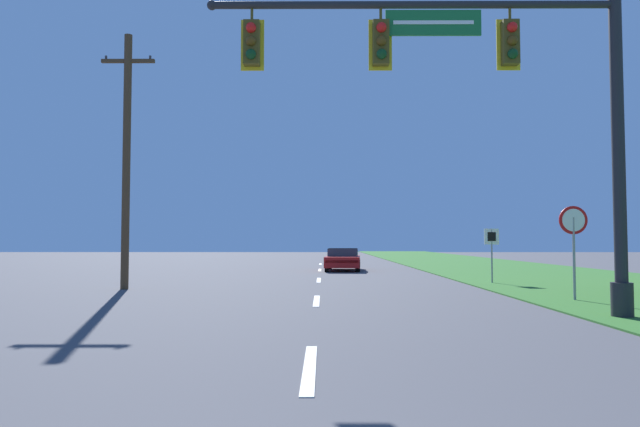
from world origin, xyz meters
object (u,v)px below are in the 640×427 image
(signal_mast, at_px, (503,97))
(utility_pole_near, at_px, (127,156))
(car_ahead, at_px, (343,259))
(route_sign_post, at_px, (492,243))
(stop_sign, at_px, (573,231))

(signal_mast, bearing_deg, utility_pole_near, 145.96)
(car_ahead, bearing_deg, route_sign_post, -61.08)
(route_sign_post, relative_size, utility_pole_near, 0.24)
(signal_mast, xyz_separation_m, utility_pole_near, (-10.42, 7.04, -0.21))
(route_sign_post, distance_m, utility_pole_near, 13.53)
(utility_pole_near, bearing_deg, stop_sign, -15.51)
(signal_mast, distance_m, utility_pole_near, 12.58)
(signal_mast, relative_size, car_ahead, 2.03)
(stop_sign, bearing_deg, utility_pole_near, 164.49)
(signal_mast, relative_size, stop_sign, 3.57)
(car_ahead, xyz_separation_m, stop_sign, (5.62, -15.75, 1.26))
(car_ahead, relative_size, route_sign_post, 2.17)
(stop_sign, xyz_separation_m, utility_pole_near, (-13.32, 3.70, 2.59))
(stop_sign, xyz_separation_m, route_sign_post, (-0.35, 6.22, -0.34))
(utility_pole_near, bearing_deg, signal_mast, -34.04)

